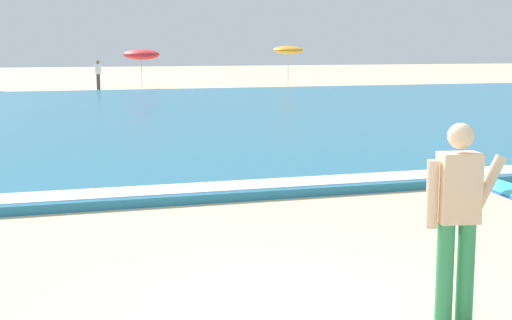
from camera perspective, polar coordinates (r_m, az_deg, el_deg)
ground_plane at (r=7.06m, az=3.02°, el=-10.93°), size 160.00×160.00×0.00m
sea at (r=25.04m, az=-12.19°, el=3.20°), size 120.00×28.00×0.14m
surf_foam at (r=11.88m, az=-5.87°, el=-2.17°), size 120.00×0.80×0.01m
surfer_with_board at (r=6.70m, az=16.98°, el=-3.23°), size 1.15×2.41×1.73m
beach_umbrella_2 at (r=43.24m, az=-8.68°, el=7.90°), size 2.05×2.07×2.21m
beach_umbrella_3 at (r=44.68m, az=2.45°, el=8.32°), size 1.77×1.79×2.38m
beachgoer_near_row_mid at (r=41.89m, az=-11.87°, el=6.40°), size 0.32×0.20×1.58m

